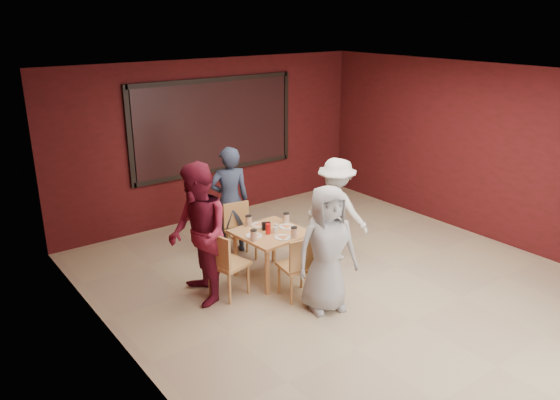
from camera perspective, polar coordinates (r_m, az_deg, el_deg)
floor at (r=7.57m, az=7.20°, el=-8.88°), size 7.00×7.00×0.00m
window_blinds at (r=9.65m, az=-6.80°, el=7.68°), size 3.00×0.02×1.50m
dining_table at (r=7.49m, az=-0.99°, el=-3.86°), size 0.93×0.93×0.84m
chair_front at (r=6.99m, az=2.08°, el=-6.70°), size 0.48×0.48×0.87m
chair_back at (r=8.20m, az=-4.28°, el=-2.88°), size 0.47×0.47×0.84m
chair_left at (r=7.05m, az=-5.85°, el=-6.38°), size 0.53×0.53×0.90m
chair_right at (r=7.99m, az=4.00°, el=-3.32°), size 0.44×0.44×0.87m
diner_front at (r=6.67m, az=4.92°, el=-5.12°), size 0.89×0.71×1.61m
diner_back at (r=8.28m, az=-5.29°, el=-0.03°), size 0.70×0.57×1.66m
diner_left at (r=6.86m, az=-8.54°, el=-3.58°), size 0.87×1.02×1.82m
diner_right at (r=8.07m, az=5.88°, el=-1.00°), size 0.87×1.13×1.55m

